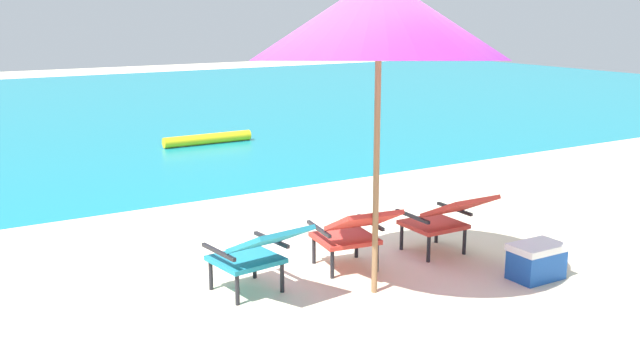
% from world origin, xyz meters
% --- Properties ---
extents(ground_plane, '(40.00, 40.00, 0.00)m').
position_xyz_m(ground_plane, '(0.00, 4.00, 0.00)').
color(ground_plane, beige).
extents(ocean_band, '(40.00, 18.00, 0.01)m').
position_xyz_m(ocean_band, '(0.00, 11.91, 0.00)').
color(ocean_band, teal).
rests_on(ocean_band, ground_plane).
extents(swim_buoy, '(1.60, 0.18, 0.18)m').
position_xyz_m(swim_buoy, '(1.40, 6.42, 0.10)').
color(swim_buoy, yellow).
rests_on(swim_buoy, ocean_band).
extents(lounge_chair_left, '(0.63, 0.93, 0.68)m').
position_xyz_m(lounge_chair_left, '(-0.98, -0.22, 0.40)').
color(lounge_chair_left, teal).
rests_on(lounge_chair_left, ground_plane).
extents(lounge_chair_center, '(0.66, 0.94, 0.68)m').
position_xyz_m(lounge_chair_center, '(-0.00, -0.17, 0.40)').
color(lounge_chair_center, red).
rests_on(lounge_chair_center, ground_plane).
extents(lounge_chair_right, '(0.56, 0.88, 0.68)m').
position_xyz_m(lounge_chair_right, '(0.99, -0.26, 0.40)').
color(lounge_chair_right, red).
rests_on(lounge_chair_right, ground_plane).
extents(beach_umbrella_center, '(2.80, 2.82, 2.65)m').
position_xyz_m(beach_umbrella_center, '(-0.09, -0.63, 2.25)').
color(beach_umbrella_center, olive).
rests_on(beach_umbrella_center, ground_plane).
extents(cooler_box, '(0.47, 0.32, 0.32)m').
position_xyz_m(cooler_box, '(1.30, -1.12, 0.16)').
color(cooler_box, '#194CA5').
rests_on(cooler_box, ground_plane).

